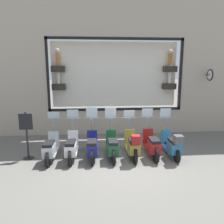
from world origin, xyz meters
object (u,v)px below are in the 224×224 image
object	(u,v)px
scooter_green_3	(112,146)
scooter_silver_6	(51,148)
scooter_red_1	(152,144)
scooter_olive_2	(133,145)
scooter_white_5	(72,147)
shop_sign_post	(27,134)
scooter_teal_0	(172,144)
scooter_navy_4	(92,146)

from	to	relation	value
scooter_green_3	scooter_silver_6	bearing A→B (deg)	90.13
scooter_red_1	scooter_olive_2	xyz separation A→B (m)	(-0.06, 0.71, 0.03)
scooter_white_5	shop_sign_post	bearing A→B (deg)	84.02
scooter_red_1	shop_sign_post	bearing A→B (deg)	87.93
scooter_red_1	scooter_olive_2	distance (m)	0.71
scooter_green_3	shop_sign_post	xyz separation A→B (m)	(0.16, 2.94, 0.46)
scooter_red_1	scooter_silver_6	distance (m)	3.54
scooter_teal_0	scooter_green_3	distance (m)	2.12
scooter_red_1	shop_sign_post	size ratio (longest dim) A/B	1.09
scooter_green_3	scooter_white_5	bearing A→B (deg)	90.01
scooter_teal_0	scooter_red_1	bearing A→B (deg)	84.08
scooter_teal_0	scooter_white_5	distance (m)	3.54
scooter_red_1	scooter_silver_6	bearing A→B (deg)	90.11
scooter_teal_0	scooter_silver_6	bearing A→B (deg)	89.10
scooter_green_3	shop_sign_post	size ratio (longest dim) A/B	1.09
scooter_green_3	scooter_navy_4	size ratio (longest dim) A/B	1.00
scooter_red_1	scooter_navy_4	distance (m)	2.12
scooter_teal_0	scooter_white_5	world-z (taller)	scooter_white_5
scooter_silver_6	shop_sign_post	world-z (taller)	shop_sign_post
scooter_red_1	shop_sign_post	xyz separation A→B (m)	(0.16, 4.35, 0.45)
shop_sign_post	scooter_silver_6	bearing A→B (deg)	-101.40
scooter_olive_2	scooter_red_1	bearing A→B (deg)	-84.87
scooter_white_5	scooter_silver_6	world-z (taller)	scooter_white_5
scooter_teal_0	scooter_olive_2	xyz separation A→B (m)	(0.01, 1.42, 0.02)
scooter_navy_4	shop_sign_post	xyz separation A→B (m)	(0.16, 2.23, 0.45)
scooter_white_5	scooter_red_1	bearing A→B (deg)	-89.96
scooter_olive_2	scooter_silver_6	world-z (taller)	scooter_olive_2
scooter_teal_0	scooter_red_1	distance (m)	0.71
scooter_teal_0	scooter_olive_2	world-z (taller)	scooter_teal_0
scooter_olive_2	scooter_white_5	world-z (taller)	scooter_white_5
scooter_olive_2	shop_sign_post	size ratio (longest dim) A/B	1.09
scooter_navy_4	scooter_white_5	bearing A→B (deg)	90.19
scooter_red_1	scooter_olive_2	size ratio (longest dim) A/B	1.00
scooter_navy_4	scooter_teal_0	bearing A→B (deg)	-91.49
scooter_navy_4	scooter_red_1	bearing A→B (deg)	-90.01
scooter_white_5	shop_sign_post	xyz separation A→B (m)	(0.16, 1.52, 0.45)
shop_sign_post	scooter_teal_0	bearing A→B (deg)	-92.61
scooter_teal_0	scooter_white_5	size ratio (longest dim) A/B	0.99
scooter_silver_6	scooter_white_5	bearing A→B (deg)	-89.64
scooter_red_1	shop_sign_post	world-z (taller)	shop_sign_post
scooter_red_1	scooter_white_5	bearing A→B (deg)	90.04
scooter_green_3	shop_sign_post	bearing A→B (deg)	86.90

